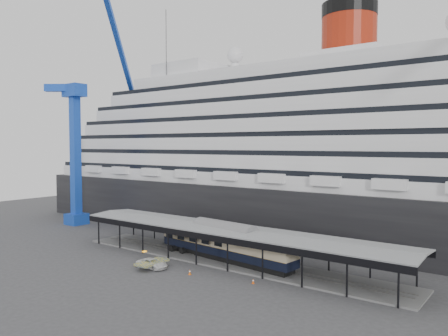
% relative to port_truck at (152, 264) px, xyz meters
% --- Properties ---
extents(ground, '(200.00, 200.00, 0.00)m').
position_rel_port_truck_xyz_m(ground, '(6.74, 4.38, -0.68)').
color(ground, '#39393B').
rests_on(ground, ground).
extents(cruise_ship, '(130.00, 30.00, 43.90)m').
position_rel_port_truck_xyz_m(cruise_ship, '(6.78, 36.38, 17.67)').
color(cruise_ship, black).
rests_on(cruise_ship, ground).
extents(platform_canopy, '(56.00, 9.18, 5.30)m').
position_rel_port_truck_xyz_m(platform_canopy, '(6.74, 9.38, 1.68)').
color(platform_canopy, slate).
rests_on(platform_canopy, ground).
extents(crane_blue, '(22.63, 19.19, 47.60)m').
position_rel_port_truck_xyz_m(crane_blue, '(-38.38, 15.00, 19.28)').
color(crane_blue, blue).
rests_on(crane_blue, ground).
extents(port_truck, '(4.95, 2.42, 1.36)m').
position_rel_port_truck_xyz_m(port_truck, '(0.00, 0.00, 0.00)').
color(port_truck, silver).
rests_on(port_truck, ground).
extents(pullman_carriage, '(25.40, 6.05, 24.74)m').
position_rel_port_truck_xyz_m(pullman_carriage, '(6.04, 9.38, 2.29)').
color(pullman_carriage, black).
rests_on(pullman_carriage, ground).
extents(traffic_cone_left, '(0.54, 0.54, 0.80)m').
position_rel_port_truck_xyz_m(traffic_cone_left, '(0.69, 0.76, -0.28)').
color(traffic_cone_left, '#F54A0D').
rests_on(traffic_cone_left, ground).
extents(traffic_cone_mid, '(0.42, 0.42, 0.75)m').
position_rel_port_truck_xyz_m(traffic_cone_mid, '(6.44, 0.89, -0.31)').
color(traffic_cone_mid, orange).
rests_on(traffic_cone_mid, ground).
extents(traffic_cone_right, '(0.45, 0.45, 0.67)m').
position_rel_port_truck_xyz_m(traffic_cone_right, '(15.50, 2.87, -0.34)').
color(traffic_cone_right, '#E2540C').
rests_on(traffic_cone_right, ground).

